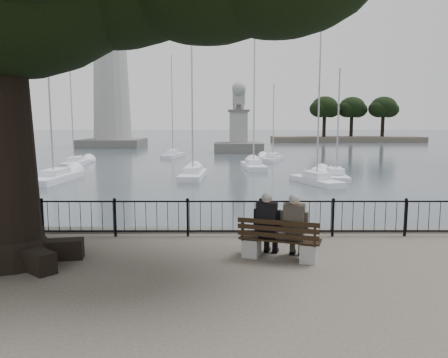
{
  "coord_description": "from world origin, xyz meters",
  "views": [
    {
      "loc": [
        -0.01,
        -9.26,
        3.16
      ],
      "look_at": [
        0.0,
        2.5,
        1.6
      ],
      "focal_mm": 35.0,
      "sensor_mm": 36.0,
      "label": 1
    }
  ],
  "objects_px": {
    "person_right": "(295,229)",
    "lion_monument": "(238,135)",
    "person_left": "(268,227)",
    "bench": "(279,245)",
    "lighthouse": "(111,69)"
  },
  "relations": [
    {
      "from": "person_left",
      "to": "person_right",
      "type": "height_order",
      "value": "same"
    },
    {
      "from": "person_right",
      "to": "lighthouse",
      "type": "xyz_separation_m",
      "value": [
        -19.62,
        61.53,
        10.65
      ]
    },
    {
      "from": "person_left",
      "to": "bench",
      "type": "bearing_deg",
      "value": -38.66
    },
    {
      "from": "bench",
      "to": "person_left",
      "type": "relative_size",
      "value": 1.25
    },
    {
      "from": "bench",
      "to": "lion_monument",
      "type": "bearing_deg",
      "value": 89.16
    },
    {
      "from": "person_left",
      "to": "lion_monument",
      "type": "distance_m",
      "value": 49.26
    },
    {
      "from": "bench",
      "to": "person_right",
      "type": "relative_size",
      "value": 1.25
    },
    {
      "from": "person_right",
      "to": "lion_monument",
      "type": "height_order",
      "value": "lion_monument"
    },
    {
      "from": "person_right",
      "to": "person_left",
      "type": "bearing_deg",
      "value": 161.15
    },
    {
      "from": "bench",
      "to": "lighthouse",
      "type": "bearing_deg",
      "value": 107.39
    },
    {
      "from": "person_left",
      "to": "person_right",
      "type": "relative_size",
      "value": 1.0
    },
    {
      "from": "bench",
      "to": "lighthouse",
      "type": "xyz_separation_m",
      "value": [
        -19.27,
        61.52,
        11.02
      ]
    },
    {
      "from": "person_left",
      "to": "lighthouse",
      "type": "relative_size",
      "value": 0.05
    },
    {
      "from": "person_left",
      "to": "lion_monument",
      "type": "bearing_deg",
      "value": 88.87
    },
    {
      "from": "bench",
      "to": "person_left",
      "type": "xyz_separation_m",
      "value": [
        -0.25,
        0.2,
        0.37
      ]
    }
  ]
}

